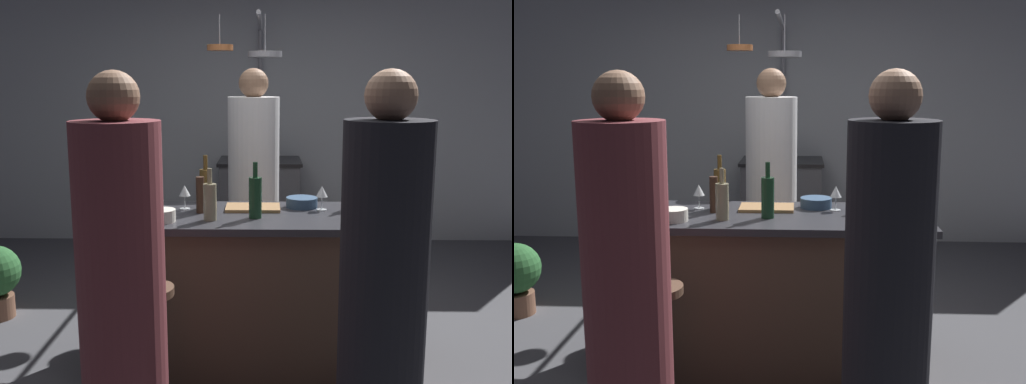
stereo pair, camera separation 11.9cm
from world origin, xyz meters
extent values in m
plane|color=#4C4C51|center=(0.00, 0.00, 0.00)|extent=(9.00, 9.00, 0.00)
cube|color=#B2B7BC|center=(0.00, 2.85, 1.30)|extent=(6.40, 0.16, 2.60)
cube|color=brown|center=(0.00, 0.00, 0.43)|extent=(1.72, 0.66, 0.86)
cube|color=#2D2D33|center=(0.00, 0.00, 0.88)|extent=(1.80, 0.72, 0.04)
cube|color=#47474C|center=(0.00, 2.45, 0.43)|extent=(0.76, 0.60, 0.86)
cube|color=black|center=(0.00, 2.45, 0.88)|extent=(0.80, 0.64, 0.03)
cylinder|color=white|center=(-0.03, 0.92, 0.77)|extent=(0.37, 0.37, 1.54)
sphere|color=#8C664C|center=(-0.03, 0.92, 1.63)|extent=(0.21, 0.21, 0.21)
cylinder|color=#4C4C51|center=(-0.51, -0.62, 0.33)|extent=(0.06, 0.06, 0.62)
cylinder|color=brown|center=(-0.51, -0.62, 0.66)|extent=(0.26, 0.26, 0.04)
cylinder|color=brown|center=(-0.53, -1.01, 0.75)|extent=(0.36, 0.36, 1.50)
sphere|color=#8C664C|center=(-0.53, -1.01, 1.59)|extent=(0.20, 0.20, 0.20)
cylinder|color=#4C4C51|center=(0.58, -0.62, 0.33)|extent=(0.06, 0.06, 0.62)
cylinder|color=brown|center=(0.58, -0.62, 0.66)|extent=(0.26, 0.26, 0.04)
cylinder|color=black|center=(0.54, -1.00, 0.75)|extent=(0.36, 0.36, 1.50)
sphere|color=tan|center=(0.54, -1.00, 1.59)|extent=(0.20, 0.20, 0.20)
cylinder|color=gray|center=(0.00, 2.70, 1.07)|extent=(0.04, 0.04, 2.15)
cylinder|color=gray|center=(0.00, 1.97, 2.15)|extent=(0.04, 1.47, 0.04)
cylinder|color=#B26638|center=(-0.30, 1.42, 1.90)|extent=(0.20, 0.20, 0.04)
cylinder|color=gray|center=(-0.30, 1.38, 2.03)|extent=(0.01, 0.01, 0.25)
cylinder|color=gray|center=(0.05, 1.40, 1.85)|extent=(0.26, 0.26, 0.04)
cylinder|color=gray|center=(0.05, 1.38, 2.00)|extent=(0.01, 0.01, 0.30)
cylinder|color=brown|center=(-1.84, 0.63, 0.08)|extent=(0.24, 0.24, 0.16)
sphere|color=#2D6633|center=(-1.84, 0.63, 0.34)|extent=(0.36, 0.36, 0.36)
cube|color=#997047|center=(-0.02, 0.13, 0.91)|extent=(0.32, 0.22, 0.02)
cylinder|color=#382319|center=(-0.32, 0.03, 1.01)|extent=(0.05, 0.05, 0.21)
cylinder|color=#193D23|center=(0.00, -0.10, 1.01)|extent=(0.07, 0.07, 0.23)
cylinder|color=#193D23|center=(0.00, -0.10, 1.17)|extent=(0.03, 0.03, 0.08)
cylinder|color=#143319|center=(-0.78, -0.20, 1.00)|extent=(0.07, 0.07, 0.21)
cylinder|color=#143319|center=(-0.78, -0.20, 1.15)|extent=(0.03, 0.03, 0.08)
cylinder|color=brown|center=(-0.30, 0.14, 1.02)|extent=(0.07, 0.07, 0.23)
cylinder|color=brown|center=(-0.30, 0.14, 1.18)|extent=(0.03, 0.03, 0.08)
cylinder|color=#B78C8E|center=(0.63, 0.21, 1.02)|extent=(0.07, 0.07, 0.25)
cylinder|color=#B78C8E|center=(0.63, 0.21, 1.19)|extent=(0.03, 0.03, 0.08)
cylinder|color=gray|center=(-0.25, -0.16, 1.00)|extent=(0.07, 0.07, 0.20)
cylinder|color=gray|center=(-0.25, -0.16, 1.14)|extent=(0.03, 0.03, 0.08)
cylinder|color=silver|center=(0.39, 0.11, 0.90)|extent=(0.06, 0.06, 0.01)
cylinder|color=silver|center=(0.39, 0.11, 0.94)|extent=(0.01, 0.01, 0.07)
cone|color=silver|center=(0.39, 0.11, 1.01)|extent=(0.07, 0.07, 0.06)
cylinder|color=silver|center=(0.70, 0.03, 0.90)|extent=(0.06, 0.06, 0.01)
cylinder|color=silver|center=(0.70, 0.03, 0.94)|extent=(0.01, 0.01, 0.07)
cone|color=silver|center=(0.70, 0.03, 1.01)|extent=(0.07, 0.07, 0.06)
cylinder|color=silver|center=(-0.42, 0.12, 0.90)|extent=(0.06, 0.06, 0.01)
cylinder|color=silver|center=(-0.42, 0.12, 0.94)|extent=(0.01, 0.01, 0.07)
cone|color=silver|center=(-0.42, 0.12, 1.01)|extent=(0.07, 0.07, 0.06)
cylinder|color=silver|center=(-0.50, -0.20, 0.93)|extent=(0.15, 0.15, 0.07)
cylinder|color=brown|center=(0.64, -0.14, 0.94)|extent=(0.22, 0.22, 0.08)
cylinder|color=#334C6B|center=(0.28, 0.19, 0.93)|extent=(0.19, 0.19, 0.06)
camera|label=1|loc=(0.06, -3.31, 1.65)|focal=41.71mm
camera|label=2|loc=(0.18, -3.31, 1.65)|focal=41.71mm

